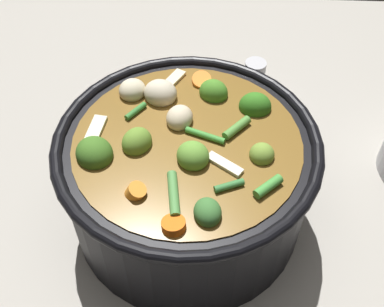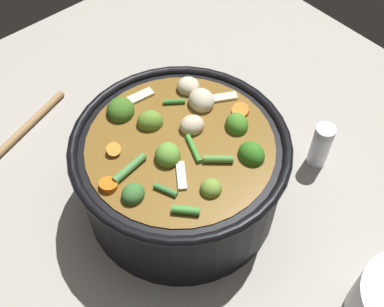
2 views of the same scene
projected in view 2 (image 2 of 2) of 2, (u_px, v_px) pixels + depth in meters
name	position (u px, v px, depth m)	size (l,w,h in m)	color
ground_plane	(182.00, 198.00, 0.78)	(1.10, 1.10, 0.00)	#9E998E
cooking_pot	(181.00, 170.00, 0.72)	(0.31, 0.31, 0.16)	black
wooden_spoon	(0.00, 115.00, 0.88)	(0.18, 0.19, 0.01)	#A1784B
salt_shaker	(321.00, 146.00, 0.79)	(0.03, 0.03, 0.09)	silver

